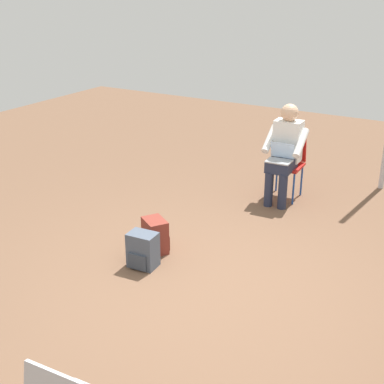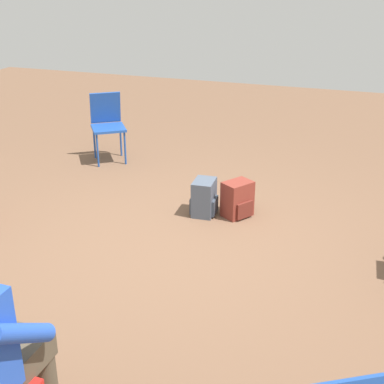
# 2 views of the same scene
# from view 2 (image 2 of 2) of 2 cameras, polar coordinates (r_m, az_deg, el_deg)

# --- Properties ---
(ground_plane) EXTENTS (14.31, 14.31, 0.00)m
(ground_plane) POSITION_cam_2_polar(r_m,az_deg,el_deg) (4.78, -1.92, -5.87)
(ground_plane) COLOR brown
(chair_northwest) EXTENTS (0.57, 0.58, 0.85)m
(chair_northwest) POSITION_cam_2_polar(r_m,az_deg,el_deg) (6.85, -9.02, 7.40)
(chair_northwest) COLOR #1E4799
(chair_northwest) RESTS_ON ground
(backpack_near_laptop_user) EXTENTS (0.26, 0.29, 0.36)m
(backpack_near_laptop_user) POSITION_cam_2_polar(r_m,az_deg,el_deg) (5.33, 1.29, -0.80)
(backpack_near_laptop_user) COLOR #475160
(backpack_near_laptop_user) RESTS_ON ground
(backpack_by_empty_chair) EXTENTS (0.32, 0.34, 0.36)m
(backpack_by_empty_chair) POSITION_cam_2_polar(r_m,az_deg,el_deg) (5.31, 4.85, -0.97)
(backpack_by_empty_chair) COLOR maroon
(backpack_by_empty_chair) RESTS_ON ground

